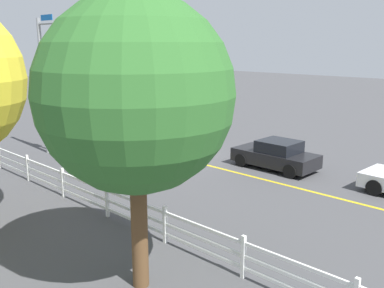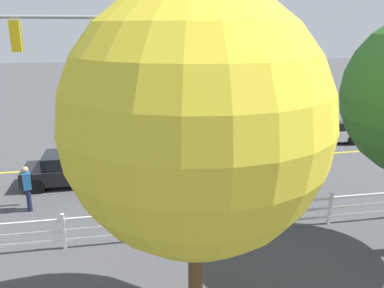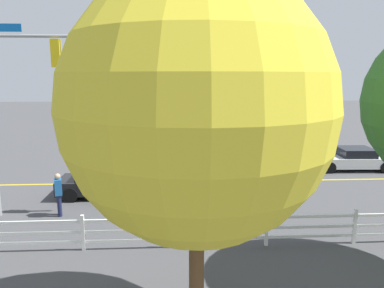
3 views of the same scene
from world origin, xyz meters
name	(u,v)px [view 3 (image 3 of 3)]	position (x,y,z in m)	size (l,w,h in m)	color
ground_plane	(144,183)	(0.00, 0.00, 0.00)	(120.00, 120.00, 0.00)	#444447
lane_center_stripe	(222,181)	(-4.00, 0.00, 0.00)	(28.00, 0.16, 0.01)	gold
signal_assembly	(40,85)	(3.38, 4.08, 5.04)	(7.06, 0.37, 7.19)	gray
car_0	(107,181)	(1.52, 1.86, 0.67)	(4.32, 1.90, 1.36)	black
car_1	(242,161)	(-5.39, -1.79, 0.66)	(3.98, 1.91, 1.38)	black
car_2	(352,159)	(-11.88, -2.11, 0.61)	(4.67, 2.17, 1.26)	silver
pedestrian	(59,193)	(2.94, 4.22, 0.93)	(0.36, 0.46, 1.69)	#191E3F
white_rail_fence	(222,229)	(-3.00, 7.17, 0.60)	(26.10, 0.10, 1.15)	white
tree_1	(197,109)	(-1.93, 11.19, 4.76)	(5.05, 5.05, 7.29)	brown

